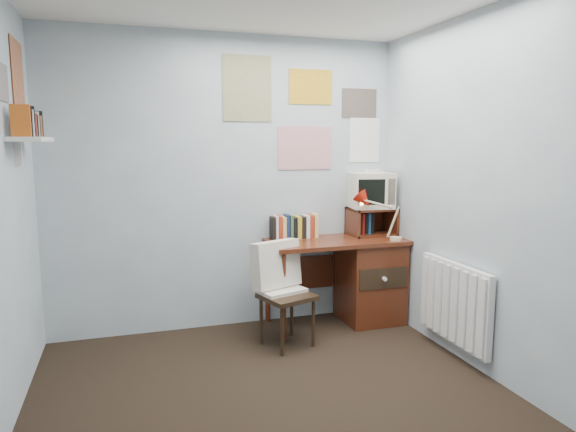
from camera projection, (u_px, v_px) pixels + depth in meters
name	position (u px, v px, depth m)	size (l,w,h in m)	color
ground	(291.00, 427.00, 2.91)	(3.50, 3.50, 0.00)	black
back_wall	(228.00, 184.00, 4.38)	(3.00, 0.02, 2.50)	silver
right_wall	(520.00, 199.00, 3.19)	(0.02, 3.50, 2.50)	silver
desk	(364.00, 277.00, 4.60)	(1.20, 0.55, 0.76)	#542413
desk_chair	(287.00, 297.00, 4.02)	(0.41, 0.39, 0.80)	black
desk_lamp	(396.00, 219.00, 4.41)	(0.26, 0.23, 0.38)	#AF190B
tv_riser	(371.00, 221.00, 4.67)	(0.40, 0.30, 0.25)	#542413
crt_tv	(370.00, 189.00, 4.65)	(0.37, 0.34, 0.35)	beige
book_row	(304.00, 225.00, 4.55)	(0.60, 0.14, 0.22)	#542413
radiator	(454.00, 303.00, 3.81)	(0.09, 0.80, 0.60)	white
wall_shelf	(31.00, 139.00, 3.30)	(0.20, 0.62, 0.24)	white
posters_back	(305.00, 114.00, 4.50)	(1.20, 0.01, 0.90)	white
posters_left	(10.00, 78.00, 3.21)	(0.01, 0.70, 0.60)	white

